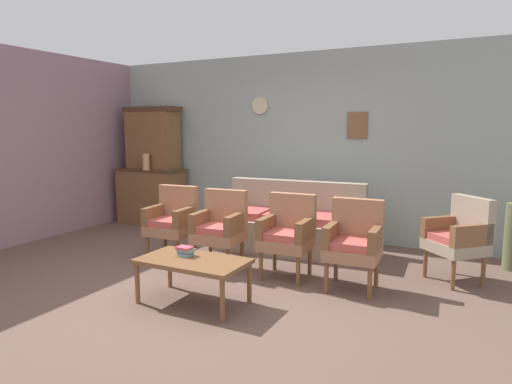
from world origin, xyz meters
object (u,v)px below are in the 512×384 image
object	(u,v)px
side_cabinet	(151,196)
armchair_near_cabinet	(354,240)
armchair_row_middle	(220,226)
armchair_by_doorway	(172,219)
armchair_near_couch_end	(288,232)
wingback_chair_by_fireplace	(459,235)
floral_couch	(289,226)
vase_on_cabinet	(146,162)
book_stack_on_table	(185,251)
coffee_table	(193,264)

from	to	relation	value
side_cabinet	armchair_near_cabinet	world-z (taller)	side_cabinet
armchair_row_middle	armchair_by_doorway	bearing A→B (deg)	176.50
armchair_near_couch_end	wingback_chair_by_fireplace	world-z (taller)	same
floral_couch	armchair_row_middle	bearing A→B (deg)	-110.51
side_cabinet	floral_couch	size ratio (longest dim) A/B	0.59
armchair_row_middle	wingback_chair_by_fireplace	world-z (taller)	same
vase_on_cabinet	wingback_chair_by_fireplace	world-z (taller)	vase_on_cabinet
vase_on_cabinet	armchair_by_doorway	size ratio (longest dim) A/B	0.30
book_stack_on_table	armchair_by_doorway	bearing A→B (deg)	132.61
floral_couch	book_stack_on_table	bearing A→B (deg)	-95.43
wingback_chair_by_fireplace	book_stack_on_table	distance (m)	2.84
floral_couch	armchair_near_couch_end	world-z (taller)	same
coffee_table	floral_couch	bearing A→B (deg)	88.01
wingback_chair_by_fireplace	coffee_table	distance (m)	2.78
book_stack_on_table	armchair_near_cabinet	bearing A→B (deg)	36.72
armchair_row_middle	book_stack_on_table	distance (m)	0.99
floral_couch	wingback_chair_by_fireplace	bearing A→B (deg)	-9.22
floral_couch	book_stack_on_table	world-z (taller)	floral_couch
armchair_row_middle	coffee_table	distance (m)	1.08
wingback_chair_by_fireplace	book_stack_on_table	xyz separation A→B (m)	(-2.27, -1.72, -0.03)
side_cabinet	wingback_chair_by_fireplace	world-z (taller)	side_cabinet
armchair_near_cabinet	armchair_by_doorway	bearing A→B (deg)	179.67
side_cabinet	armchair_near_couch_end	size ratio (longest dim) A/B	1.28
vase_on_cabinet	coffee_table	xyz separation A→B (m)	(2.60, -2.40, -0.69)
book_stack_on_table	side_cabinet	bearing A→B (deg)	135.16
wingback_chair_by_fireplace	armchair_near_couch_end	bearing A→B (deg)	-157.74
side_cabinet	armchair_row_middle	distance (m)	2.81
side_cabinet	armchair_near_cabinet	bearing A→B (deg)	-21.52
wingback_chair_by_fireplace	book_stack_on_table	size ratio (longest dim) A/B	5.81
vase_on_cabinet	book_stack_on_table	world-z (taller)	vase_on_cabinet
side_cabinet	book_stack_on_table	xyz separation A→B (m)	(2.54, -2.53, 0.00)
side_cabinet	vase_on_cabinet	world-z (taller)	vase_on_cabinet
armchair_near_couch_end	armchair_by_doorway	bearing A→B (deg)	-179.09
vase_on_cabinet	armchair_by_doorway	bearing A→B (deg)	-40.83
book_stack_on_table	floral_couch	bearing A→B (deg)	84.57
floral_couch	armchair_near_cabinet	distance (m)	1.56
armchair_by_doorway	armchair_near_couch_end	world-z (taller)	same
armchair_near_cabinet	coffee_table	distance (m)	1.61
armchair_row_middle	book_stack_on_table	xyz separation A→B (m)	(0.21, -0.97, -0.03)
side_cabinet	wingback_chair_by_fireplace	size ratio (longest dim) A/B	1.28
coffee_table	armchair_row_middle	bearing A→B (deg)	108.04
armchair_near_couch_end	book_stack_on_table	world-z (taller)	armchair_near_couch_end
armchair_by_doorway	coffee_table	world-z (taller)	armchair_by_doorway
vase_on_cabinet	armchair_near_cabinet	xyz separation A→B (m)	(3.81, -1.35, -0.56)
armchair_by_doorway	coffee_table	xyz separation A→B (m)	(1.05, -1.07, -0.12)
vase_on_cabinet	armchair_near_couch_end	xyz separation A→B (m)	(3.08, -1.31, -0.56)
floral_couch	armchair_by_doorway	world-z (taller)	same
coffee_table	side_cabinet	bearing A→B (deg)	135.89
book_stack_on_table	armchair_near_couch_end	bearing A→B (deg)	59.85
floral_couch	wingback_chair_by_fireplace	size ratio (longest dim) A/B	2.17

